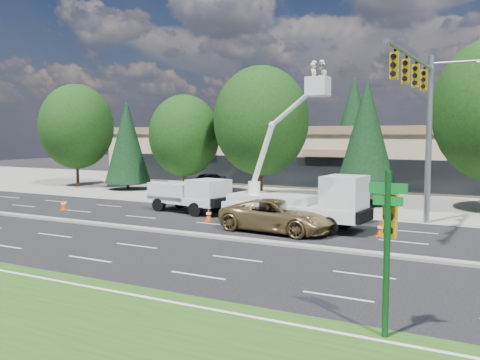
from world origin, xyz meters
The scene contains 22 objects.
ground centered at (0.00, 0.00, 0.00)m, with size 140.00×140.00×0.00m, color black.
concrete_apron centered at (0.00, 20.00, 0.01)m, with size 140.00×22.00×0.01m, color gray.
road_median centered at (0.00, 0.00, 0.06)m, with size 120.00×0.55×0.12m, color gray.
strip_mall centered at (0.00, 29.97, 2.83)m, with size 50.40×15.40×5.50m.
tree_front_a centered at (-22.00, 15.00, 5.50)m, with size 6.77×6.77×9.40m.
tree_front_b centered at (-16.00, 15.00, 4.18)m, with size 3.96×3.96×7.80m.
tree_front_c centered at (-10.00, 15.00, 4.70)m, with size 5.79×5.79×8.03m.
tree_front_d centered at (-3.00, 15.00, 5.82)m, with size 7.16×7.16×9.93m.
tree_front_e centered at (5.00, 15.00, 4.62)m, with size 4.37×4.37×8.60m.
tree_back_a centered at (-18.00, 42.00, 4.46)m, with size 4.21×4.21×8.31m.
tree_back_b centered at (-4.00, 42.00, 6.33)m, with size 5.98×5.98×11.79m.
signal_mast centered at (10.03, 7.04, 6.06)m, with size 2.76×10.16×9.00m.
street_sign_pole centered at (12.00, -8.40, 2.44)m, with size 0.90×0.44×4.00m.
utility_pickup centered at (-3.28, 6.12, 0.88)m, with size 5.84×3.11×2.13m.
bucket_truck centered at (4.75, 4.18, 1.74)m, with size 7.48×2.67×8.47m.
traffic_cone_a centered at (-11.16, 3.12, 0.34)m, with size 0.40×0.40×0.70m.
traffic_cone_b centered at (-0.78, 3.96, 0.34)m, with size 0.40×0.40×0.70m.
traffic_cone_c centered at (1.74, 3.22, 0.34)m, with size 0.40×0.40×0.70m.
traffic_cone_d centered at (8.75, 4.13, 0.34)m, with size 0.40×0.40×0.70m.
minivan centered at (3.99, 2.80, 0.81)m, with size 2.68×5.82×1.62m, color olive.
parked_car_west centered at (-10.49, 19.00, 0.69)m, with size 1.62×4.03×1.37m, color black.
parked_car_east centered at (4.20, 18.61, 0.80)m, with size 1.69×4.84×1.60m, color black.
Camera 1 is at (14.92, -21.10, 4.88)m, focal length 40.00 mm.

